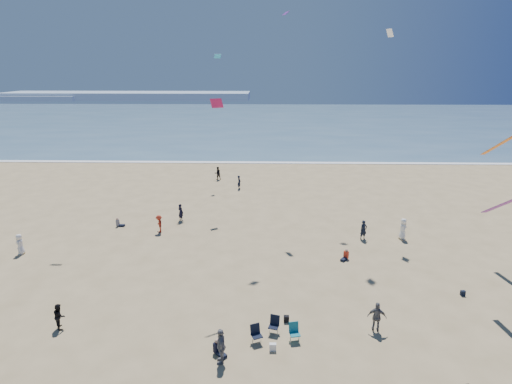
{
  "coord_description": "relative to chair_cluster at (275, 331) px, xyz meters",
  "views": [
    {
      "loc": [
        2.53,
        -14.16,
        13.86
      ],
      "look_at": [
        2.0,
        8.0,
        6.92
      ],
      "focal_mm": 28.0,
      "sensor_mm": 36.0,
      "label": 1
    }
  ],
  "objects": [
    {
      "name": "headland_near",
      "position": [
        -103.11,
        161.18,
        0.5
      ],
      "size": [
        40.0,
        14.0,
        2.0
      ],
      "primitive_type": "cube",
      "color": "#7A8EA8",
      "rests_on": "ground"
    },
    {
      "name": "standing_flyers",
      "position": [
        0.55,
        8.3,
        0.35
      ],
      "size": [
        37.11,
        37.47,
        1.88
      ],
      "color": "black",
      "rests_on": "ground"
    },
    {
      "name": "navy_bag",
      "position": [
        12.02,
        4.56,
        -0.33
      ],
      "size": [
        0.28,
        0.18,
        0.34
      ],
      "primitive_type": "cube",
      "color": "black",
      "rests_on": "ground"
    },
    {
      "name": "surf_line",
      "position": [
        -3.11,
        41.18,
        -0.46
      ],
      "size": [
        220.0,
        1.2,
        0.08
      ],
      "primitive_type": "cube",
      "color": "white",
      "rests_on": "ground"
    },
    {
      "name": "chair_cluster",
      "position": [
        0.0,
        0.0,
        0.0
      ],
      "size": [
        2.75,
        1.57,
        1.0
      ],
      "color": "black",
      "rests_on": "ground"
    },
    {
      "name": "ocean",
      "position": [
        -3.11,
        91.18,
        -0.47
      ],
      "size": [
        220.0,
        100.0,
        0.06
      ],
      "primitive_type": "cube",
      "color": "#476B84",
      "rests_on": "ground"
    },
    {
      "name": "black_backpack",
      "position": [
        0.68,
        1.54,
        -0.31
      ],
      "size": [
        0.3,
        0.22,
        0.38
      ],
      "primitive_type": "cube",
      "color": "black",
      "rests_on": "ground"
    },
    {
      "name": "white_tote",
      "position": [
        -0.13,
        -0.89,
        -0.3
      ],
      "size": [
        0.35,
        0.2,
        0.4
      ],
      "primitive_type": "cube",
      "color": "white",
      "rests_on": "ground"
    },
    {
      "name": "headland_far",
      "position": [
        -63.11,
        166.18,
        1.1
      ],
      "size": [
        110.0,
        20.0,
        3.2
      ],
      "primitive_type": "cube",
      "color": "#7A8EA8",
      "rests_on": "ground"
    },
    {
      "name": "kites_aloft",
      "position": [
        6.69,
        7.9,
        13.65
      ],
      "size": [
        40.18,
        46.39,
        29.81
      ],
      "color": "white",
      "rests_on": "ground"
    },
    {
      "name": "seated_group",
      "position": [
        -2.57,
        2.17,
        -0.08
      ],
      "size": [
        20.46,
        24.36,
        0.84
      ],
      "color": "white",
      "rests_on": "ground"
    }
  ]
}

